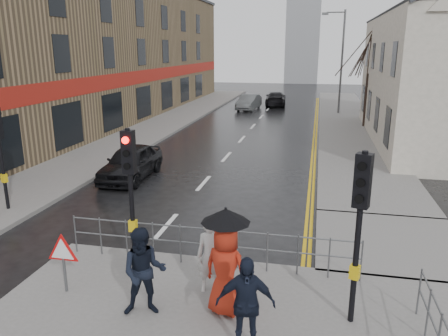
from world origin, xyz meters
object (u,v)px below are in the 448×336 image
at_px(pedestrian_with_umbrella, 226,259).
at_px(pedestrian_d, 245,304).
at_px(car_parked, 131,162).
at_px(pedestrian_b, 144,272).
at_px(pedestrian_a, 211,256).
at_px(car_mid, 249,102).

distance_m(pedestrian_with_umbrella, pedestrian_d, 1.19).
height_order(pedestrian_d, car_parked, pedestrian_d).
bearing_deg(car_parked, pedestrian_b, -65.20).
relative_size(pedestrian_a, pedestrian_d, 0.94).
height_order(pedestrian_a, pedestrian_d, pedestrian_d).
xyz_separation_m(pedestrian_d, car_parked, (-6.44, 9.78, -0.33)).
distance_m(pedestrian_b, car_parked, 10.11).
distance_m(car_parked, car_mid, 21.92).
bearing_deg(car_mid, pedestrian_a, -76.69).
height_order(pedestrian_b, car_mid, pedestrian_b).
bearing_deg(pedestrian_a, car_parked, 109.57).
height_order(pedestrian_b, car_parked, pedestrian_b).
distance_m(pedestrian_a, pedestrian_with_umbrella, 0.94).
distance_m(pedestrian_d, car_mid, 32.04).
bearing_deg(pedestrian_with_umbrella, pedestrian_a, 123.56).
relative_size(pedestrian_a, pedestrian_with_umbrella, 0.75).
relative_size(pedestrian_b, pedestrian_d, 1.03).
distance_m(pedestrian_b, pedestrian_with_umbrella, 1.62).
xyz_separation_m(pedestrian_a, pedestrian_d, (1.04, -1.74, 0.05)).
bearing_deg(pedestrian_with_umbrella, pedestrian_b, -166.75).
xyz_separation_m(pedestrian_with_umbrella, pedestrian_d, (0.56, -1.01, -0.28)).
relative_size(pedestrian_with_umbrella, pedestrian_d, 1.25).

